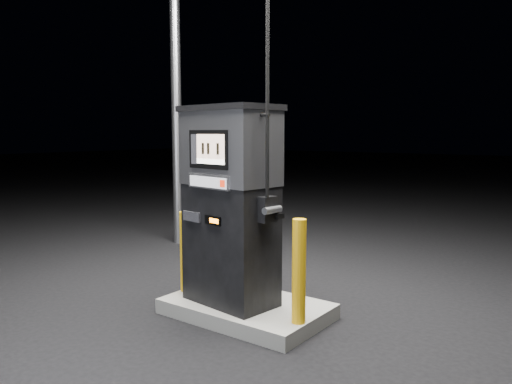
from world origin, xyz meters
The scene contains 5 objects.
ground centered at (0.00, 0.00, 0.00)m, with size 80.00×80.00×0.00m, color black.
pump_island centered at (0.00, 0.00, 0.07)m, with size 1.60×1.00×0.15m, color slate.
fuel_dispenser centered at (-0.12, -0.10, 1.16)m, with size 1.11×0.70×4.07m.
bollard_left centered at (-0.74, -0.11, 0.58)m, with size 0.12×0.12×0.87m, color #DE9F0C.
bollard_right centered at (0.72, -0.16, 0.62)m, with size 0.13×0.13×0.95m, color #DE9F0C.
Camera 1 is at (2.99, -3.86, 1.85)m, focal length 35.00 mm.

